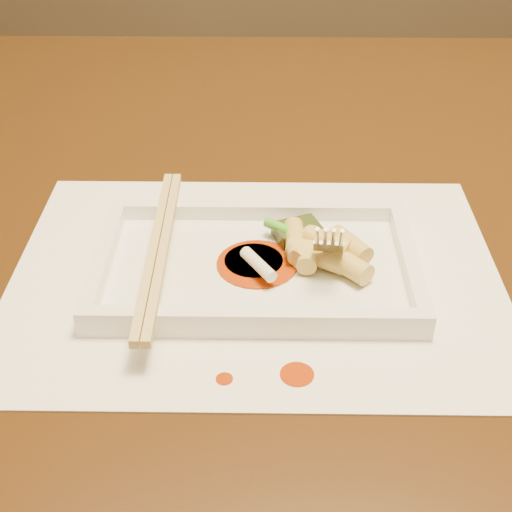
{
  "coord_description": "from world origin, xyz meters",
  "views": [
    {
      "loc": [
        -0.09,
        -0.6,
        1.11
      ],
      "look_at": [
        -0.1,
        -0.14,
        0.77
      ],
      "focal_mm": 50.0,
      "sensor_mm": 36.0,
      "label": 1
    }
  ],
  "objects_px": {
    "table": "(352,274)",
    "plate_base": "(256,270)",
    "fork": "(347,176)",
    "placemat": "(256,274)",
    "chopstick_a": "(154,248)"
  },
  "relations": [
    {
      "from": "plate_base",
      "to": "fork",
      "type": "distance_m",
      "value": 0.11
    },
    {
      "from": "chopstick_a",
      "to": "fork",
      "type": "xyz_separation_m",
      "value": [
        0.15,
        0.02,
        0.06
      ]
    },
    {
      "from": "placemat",
      "to": "chopstick_a",
      "type": "distance_m",
      "value": 0.09
    },
    {
      "from": "placemat",
      "to": "plate_base",
      "type": "relative_size",
      "value": 1.54
    },
    {
      "from": "fork",
      "to": "plate_base",
      "type": "bearing_deg",
      "value": -165.58
    },
    {
      "from": "table",
      "to": "plate_base",
      "type": "relative_size",
      "value": 5.38
    },
    {
      "from": "placemat",
      "to": "table",
      "type": "bearing_deg",
      "value": 53.76
    },
    {
      "from": "table",
      "to": "fork",
      "type": "relative_size",
      "value": 10.0
    },
    {
      "from": "fork",
      "to": "placemat",
      "type": "bearing_deg",
      "value": -165.58
    },
    {
      "from": "table",
      "to": "placemat",
      "type": "distance_m",
      "value": 0.2
    },
    {
      "from": "plate_base",
      "to": "chopstick_a",
      "type": "height_order",
      "value": "chopstick_a"
    },
    {
      "from": "table",
      "to": "plate_base",
      "type": "distance_m",
      "value": 0.2
    },
    {
      "from": "table",
      "to": "placemat",
      "type": "height_order",
      "value": "placemat"
    },
    {
      "from": "table",
      "to": "fork",
      "type": "height_order",
      "value": "fork"
    },
    {
      "from": "plate_base",
      "to": "fork",
      "type": "bearing_deg",
      "value": 14.42
    }
  ]
}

